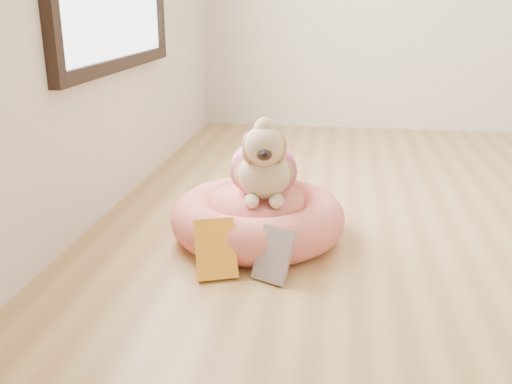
# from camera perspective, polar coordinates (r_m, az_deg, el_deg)

# --- Properties ---
(pet_bed) EXTENTS (0.73, 0.73, 0.19)m
(pet_bed) POSITION_cam_1_polar(r_m,az_deg,el_deg) (2.39, 0.18, -2.58)
(pet_bed) COLOR #DB5F55
(pet_bed) RESTS_ON floor
(dog) EXTENTS (0.40, 0.53, 0.36)m
(dog) POSITION_cam_1_polar(r_m,az_deg,el_deg) (2.33, 0.79, 3.95)
(dog) COLOR olive
(dog) RESTS_ON pet_bed
(book_yellow) EXTENTS (0.18, 0.18, 0.21)m
(book_yellow) POSITION_cam_1_polar(r_m,az_deg,el_deg) (2.07, -4.06, -5.72)
(book_yellow) COLOR yellow
(book_yellow) RESTS_ON floor
(book_white) EXTENTS (0.16, 0.15, 0.19)m
(book_white) POSITION_cam_1_polar(r_m,az_deg,el_deg) (2.05, 1.78, -6.30)
(book_white) COLOR white
(book_white) RESTS_ON floor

